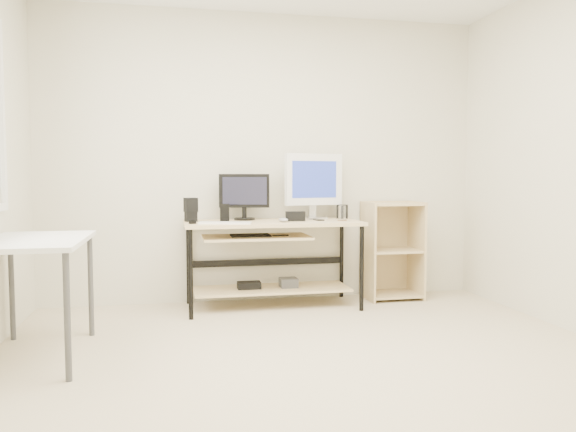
{
  "coord_description": "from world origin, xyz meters",
  "views": [
    {
      "loc": [
        -0.85,
        -3.08,
        1.13
      ],
      "look_at": [
        0.06,
        1.3,
        0.82
      ],
      "focal_mm": 35.0,
      "sensor_mm": 36.0,
      "label": 1
    }
  ],
  "objects_px": {
    "side_table": "(35,252)",
    "shelf_unit": "(391,249)",
    "desk": "(270,246)",
    "audio_controller": "(225,213)",
    "black_monitor": "(244,194)",
    "white_imac": "(314,181)"
  },
  "relations": [
    {
      "from": "side_table",
      "to": "shelf_unit",
      "type": "relative_size",
      "value": 1.11
    },
    {
      "from": "white_imac",
      "to": "audio_controller",
      "type": "height_order",
      "value": "white_imac"
    },
    {
      "from": "white_imac",
      "to": "audio_controller",
      "type": "xyz_separation_m",
      "value": [
        -0.82,
        -0.21,
        -0.26
      ]
    },
    {
      "from": "white_imac",
      "to": "desk",
      "type": "bearing_deg",
      "value": -171.73
    },
    {
      "from": "side_table",
      "to": "white_imac",
      "type": "relative_size",
      "value": 1.7
    },
    {
      "from": "audio_controller",
      "to": "shelf_unit",
      "type": "bearing_deg",
      "value": 12.88
    },
    {
      "from": "shelf_unit",
      "to": "side_table",
      "type": "bearing_deg",
      "value": -156.67
    },
    {
      "from": "desk",
      "to": "shelf_unit",
      "type": "bearing_deg",
      "value": 7.77
    },
    {
      "from": "shelf_unit",
      "to": "audio_controller",
      "type": "bearing_deg",
      "value": -172.4
    },
    {
      "from": "side_table",
      "to": "black_monitor",
      "type": "bearing_deg",
      "value": 40.1
    },
    {
      "from": "shelf_unit",
      "to": "audio_controller",
      "type": "height_order",
      "value": "audio_controller"
    },
    {
      "from": "black_monitor",
      "to": "white_imac",
      "type": "bearing_deg",
      "value": 13.13
    },
    {
      "from": "side_table",
      "to": "shelf_unit",
      "type": "height_order",
      "value": "shelf_unit"
    },
    {
      "from": "side_table",
      "to": "white_imac",
      "type": "distance_m",
      "value": 2.45
    },
    {
      "from": "side_table",
      "to": "black_monitor",
      "type": "xyz_separation_m",
      "value": [
        1.46,
        1.23,
        0.31
      ]
    },
    {
      "from": "shelf_unit",
      "to": "desk",
      "type": "bearing_deg",
      "value": -172.23
    },
    {
      "from": "black_monitor",
      "to": "white_imac",
      "type": "distance_m",
      "value": 0.64
    },
    {
      "from": "audio_controller",
      "to": "black_monitor",
      "type": "bearing_deg",
      "value": 53.39
    },
    {
      "from": "desk",
      "to": "shelf_unit",
      "type": "height_order",
      "value": "shelf_unit"
    },
    {
      "from": "white_imac",
      "to": "audio_controller",
      "type": "relative_size",
      "value": 3.79
    },
    {
      "from": "shelf_unit",
      "to": "white_imac",
      "type": "height_order",
      "value": "white_imac"
    },
    {
      "from": "desk",
      "to": "side_table",
      "type": "bearing_deg",
      "value": -147.35
    }
  ]
}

